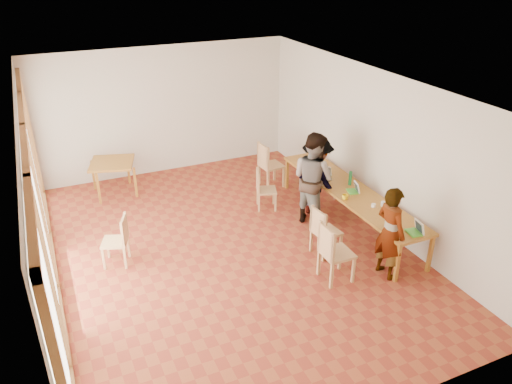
{
  "coord_description": "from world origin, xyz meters",
  "views": [
    {
      "loc": [
        -2.69,
        -7.22,
        4.97
      ],
      "look_at": [
        0.52,
        -0.08,
        1.1
      ],
      "focal_mm": 35.0,
      "sensor_mm": 36.0,
      "label": 1
    }
  ],
  "objects": [
    {
      "name": "person_mid",
      "position": [
        1.91,
        0.31,
        0.93
      ],
      "size": [
        0.92,
        1.06,
        1.87
      ],
      "primitive_type": "imported",
      "rotation": [
        0.0,
        0.0,
        1.84
      ],
      "color": "gray",
      "rests_on": "ground"
    },
    {
      "name": "laptop_far",
      "position": [
        2.41,
        0.68,
        0.81
      ],
      "size": [
        0.29,
        0.3,
        0.21
      ],
      "rotation": [
        0.0,
        0.0,
        0.36
      ],
      "color": "green",
      "rests_on": "communal_table"
    },
    {
      "name": "pink_phone",
      "position": [
        2.4,
        1.31,
        0.76
      ],
      "size": [
        0.05,
        0.1,
        0.01
      ],
      "primitive_type": "cube",
      "color": "#D43471",
      "rests_on": "communal_table"
    },
    {
      "name": "clear_glass",
      "position": [
        2.66,
        -0.9,
        0.8
      ],
      "size": [
        0.07,
        0.07,
        0.09
      ],
      "primitive_type": "cylinder",
      "color": "silver",
      "rests_on": "communal_table"
    },
    {
      "name": "wall_right",
      "position": [
        3.0,
        0.0,
        1.5
      ],
      "size": [
        0.1,
        8.0,
        3.0
      ],
      "primitive_type": "cube",
      "color": "beige",
      "rests_on": "ground"
    },
    {
      "name": "wall_back",
      "position": [
        0.0,
        4.0,
        1.5
      ],
      "size": [
        6.0,
        0.1,
        3.0
      ],
      "primitive_type": "cube",
      "color": "beige",
      "rests_on": "ground"
    },
    {
      "name": "chair_empty",
      "position": [
        1.79,
        2.12,
        0.63
      ],
      "size": [
        0.52,
        0.52,
        0.55
      ],
      "rotation": [
        0.0,
        0.0,
        0.08
      ],
      "color": "tan",
      "rests_on": "ground"
    },
    {
      "name": "yellow_mug",
      "position": [
        2.19,
        -0.4,
        0.8
      ],
      "size": [
        0.16,
        0.16,
        0.1
      ],
      "primitive_type": "imported",
      "rotation": [
        0.0,
        0.0,
        -0.37
      ],
      "color": "yellow",
      "rests_on": "communal_table"
    },
    {
      "name": "communal_table",
      "position": [
        2.5,
        -0.08,
        0.7
      ],
      "size": [
        0.8,
        4.0,
        0.75
      ],
      "color": "#A36D24",
      "rests_on": "ground"
    },
    {
      "name": "person_far",
      "position": [
        2.12,
        0.54,
        0.83
      ],
      "size": [
        0.81,
        1.17,
        1.66
      ],
      "primitive_type": "imported",
      "rotation": [
        0.0,
        0.0,
        1.77
      ],
      "color": "gray",
      "rests_on": "ground"
    },
    {
      "name": "side_table",
      "position": [
        -1.45,
        3.2,
        0.67
      ],
      "size": [
        0.9,
        0.9,
        0.75
      ],
      "rotation": [
        0.0,
        0.0,
        -0.29
      ],
      "color": "#A36D24",
      "rests_on": "ground"
    },
    {
      "name": "window_wall",
      "position": [
        -2.96,
        0.0,
        1.5
      ],
      "size": [
        0.1,
        8.0,
        3.0
      ],
      "primitive_type": "cube",
      "color": "white",
      "rests_on": "ground"
    },
    {
      "name": "chair_spare",
      "position": [
        -1.83,
        0.36,
        0.55
      ],
      "size": [
        0.54,
        0.54,
        0.48
      ],
      "rotation": [
        0.0,
        0.0,
        2.78
      ],
      "color": "tan",
      "rests_on": "ground"
    },
    {
      "name": "chair_far",
      "position": [
        1.24,
        1.21,
        0.53
      ],
      "size": [
        0.51,
        0.51,
        0.46
      ],
      "rotation": [
        0.0,
        0.0,
        -0.34
      ],
      "color": "tan",
      "rests_on": "ground"
    },
    {
      "name": "condiment_cup",
      "position": [
        2.49,
        -0.86,
        0.78
      ],
      "size": [
        0.08,
        0.08,
        0.06
      ],
      "primitive_type": "cylinder",
      "color": "white",
      "rests_on": "communal_table"
    },
    {
      "name": "person_near",
      "position": [
        2.13,
        -1.78,
        0.8
      ],
      "size": [
        0.44,
        0.62,
        1.61
      ],
      "primitive_type": "imported",
      "rotation": [
        0.0,
        0.0,
        1.67
      ],
      "color": "gray",
      "rests_on": "ground"
    },
    {
      "name": "ground",
      "position": [
        0.0,
        0.0,
        0.0
      ],
      "size": [
        8.0,
        8.0,
        0.0
      ],
      "primitive_type": "plane",
      "color": "brown",
      "rests_on": "ground"
    },
    {
      "name": "green_bottle",
      "position": [
        2.63,
        0.11,
        0.89
      ],
      "size": [
        0.07,
        0.07,
        0.28
      ],
      "primitive_type": "cylinder",
      "color": "#227437",
      "rests_on": "communal_table"
    },
    {
      "name": "chair_mid",
      "position": [
        1.45,
        -0.84,
        0.57
      ],
      "size": [
        0.48,
        0.48,
        0.5
      ],
      "rotation": [
        0.0,
        0.0,
        0.1
      ],
      "color": "tan",
      "rests_on": "ground"
    },
    {
      "name": "chair_near",
      "position": [
        1.19,
        -1.55,
        0.63
      ],
      "size": [
        0.49,
        0.49,
        0.55
      ],
      "rotation": [
        0.0,
        0.0,
        -0.02
      ],
      "color": "tan",
      "rests_on": "ground"
    },
    {
      "name": "ceiling",
      "position": [
        0.0,
        0.0,
        3.02
      ],
      "size": [
        6.0,
        8.0,
        0.04
      ],
      "primitive_type": "cube",
      "color": "white",
      "rests_on": "wall_back"
    },
    {
      "name": "black_pouch",
      "position": [
        2.33,
        0.77,
        0.8
      ],
      "size": [
        0.16,
        0.26,
        0.09
      ],
      "primitive_type": "cube",
      "color": "black",
      "rests_on": "communal_table"
    },
    {
      "name": "laptop_mid",
      "position": [
        2.53,
        -0.2,
        0.81
      ],
      "size": [
        0.26,
        0.28,
        0.2
      ],
      "rotation": [
        0.0,
        0.0,
        -0.26
      ],
      "color": "green",
      "rests_on": "communal_table"
    },
    {
      "name": "laptop_near",
      "position": [
        2.58,
        -1.89,
        0.81
      ],
      "size": [
        0.26,
        0.29,
        0.22
      ],
      "rotation": [
        0.0,
        0.0,
        -0.16
      ],
      "color": "green",
      "rests_on": "communal_table"
    },
    {
      "name": "wall_front",
      "position": [
        0.0,
        -4.0,
        1.5
      ],
      "size": [
        6.0,
        0.1,
        3.0
      ],
      "primitive_type": "cube",
      "color": "beige",
      "rests_on": "ground"
    }
  ]
}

